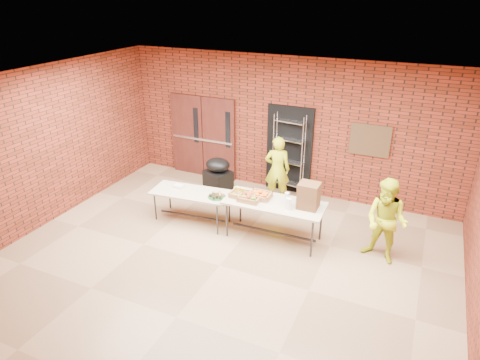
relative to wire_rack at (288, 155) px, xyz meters
name	(u,v)px	position (x,y,z in m)	size (l,w,h in m)	color
room	(218,185)	(-0.13, -3.32, 0.63)	(8.08, 7.08, 3.28)	olive
double_doors	(203,137)	(-2.33, 0.12, 0.08)	(1.78, 0.12, 2.10)	#431C13
dark_doorway	(289,150)	(-0.03, 0.14, 0.08)	(1.10, 0.06, 2.10)	black
bronze_plaque	(370,140)	(1.77, 0.13, 0.58)	(0.85, 0.04, 0.70)	#46331C
wire_rack	(288,155)	(0.00, 0.00, 0.00)	(0.71, 0.24, 1.95)	#B9BAC0
table_left	(191,194)	(-1.39, -2.12, -0.35)	(1.73, 0.86, 0.68)	tan
table_right	(274,205)	(0.41, -2.05, -0.25)	(1.96, 0.86, 0.79)	tan
basket_bananas	(241,194)	(-0.26, -2.10, -0.12)	(0.41, 0.32, 0.13)	olive
basket_oranges	(260,195)	(0.09, -1.99, -0.12)	(0.43, 0.33, 0.13)	olive
basket_apples	(250,198)	(-0.05, -2.18, -0.12)	(0.41, 0.32, 0.13)	olive
muffin_tray	(217,195)	(-0.79, -2.12, -0.25)	(0.36, 0.36, 0.09)	#154E23
napkin_box	(179,186)	(-1.72, -2.07, -0.26)	(0.20, 0.13, 0.07)	silver
coffee_dispenser	(309,196)	(1.06, -1.99, 0.07)	(0.38, 0.34, 0.49)	brown
cup_stack_front	(288,203)	(0.72, -2.18, -0.07)	(0.07, 0.07, 0.22)	silver
cup_stack_mid	(289,204)	(0.76, -2.21, -0.07)	(0.07, 0.07, 0.22)	silver
cup_stack_back	(287,199)	(0.66, -2.07, -0.05)	(0.09, 0.09, 0.26)	silver
covered_grill	(218,179)	(-1.33, -1.01, -0.46)	(0.70, 0.64, 1.03)	black
volunteer_woman	(277,170)	(-0.09, -0.50, -0.19)	(0.57, 0.37, 1.57)	#BCCA16
volunteer_man	(386,221)	(2.46, -1.92, -0.18)	(0.77, 0.60, 1.59)	#BCCA16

